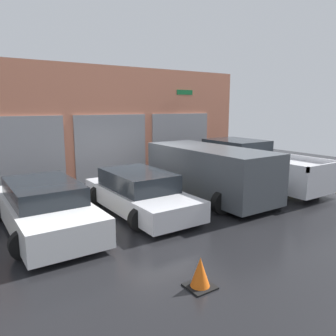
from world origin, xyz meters
name	(u,v)px	position (x,y,z in m)	size (l,w,h in m)	color
ground_plane	(153,194)	(0.00, 0.00, 0.00)	(28.00, 28.00, 0.00)	black
shophouse_building	(112,125)	(-0.01, 3.28, 2.31)	(13.12, 0.68, 4.73)	#D17A5B
pickup_truck	(257,165)	(4.05, -1.19, 0.82)	(2.61, 5.15, 1.73)	silver
sedan_white	(45,207)	(-4.05, -1.45, 0.59)	(2.16, 4.49, 1.24)	white
sedan_side	(139,193)	(-1.35, -1.45, 0.56)	(2.10, 4.37, 1.20)	silver
van_right	(209,171)	(1.35, -1.47, 0.94)	(2.35, 4.90, 1.74)	#474C51
parking_stripe_left	(97,220)	(-2.70, -1.48, 0.00)	(0.12, 2.20, 0.01)	gold
parking_stripe_centre	(177,204)	(0.00, -1.48, 0.00)	(0.12, 2.20, 0.01)	gold
parking_stripe_right	(237,192)	(2.70, -1.48, 0.00)	(0.12, 2.20, 0.01)	gold
parking_stripe_far_right	(283,182)	(5.40, -1.48, 0.00)	(0.12, 2.20, 0.01)	gold
traffic_cone	(200,274)	(-2.52, -5.73, 0.25)	(0.47, 0.47, 0.55)	black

